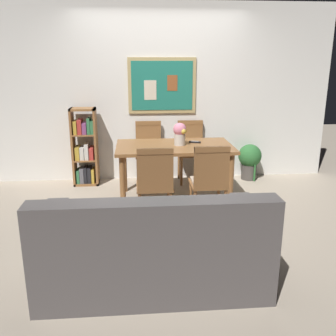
{
  "coord_description": "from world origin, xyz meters",
  "views": [
    {
      "loc": [
        -0.36,
        -4.28,
        1.78
      ],
      "look_at": [
        -0.02,
        -0.39,
        0.65
      ],
      "focal_mm": 39.83,
      "sensor_mm": 36.0,
      "label": 1
    }
  ],
  "objects_px": {
    "potted_ivy": "(250,159)",
    "flower_vase": "(180,133)",
    "dining_table": "(174,152)",
    "bookshelf": "(85,149)",
    "dining_chair_near_right": "(209,178)",
    "dining_chair_far_right": "(191,146)",
    "leather_couch": "(154,251)",
    "dining_chair_far_left": "(149,147)",
    "dining_chair_near_left": "(155,180)",
    "tv_remote": "(195,142)"
  },
  "relations": [
    {
      "from": "dining_chair_near_left",
      "to": "tv_remote",
      "type": "distance_m",
      "value": 1.12
    },
    {
      "from": "dining_chair_far_left",
      "to": "leather_couch",
      "type": "height_order",
      "value": "dining_chair_far_left"
    },
    {
      "from": "dining_chair_near_right",
      "to": "tv_remote",
      "type": "xyz_separation_m",
      "value": [
        -0.03,
        0.9,
        0.21
      ]
    },
    {
      "from": "dining_table",
      "to": "dining_chair_far_right",
      "type": "bearing_deg",
      "value": 67.37
    },
    {
      "from": "dining_chair_near_right",
      "to": "potted_ivy",
      "type": "bearing_deg",
      "value": 58.84
    },
    {
      "from": "dining_chair_near_right",
      "to": "potted_ivy",
      "type": "height_order",
      "value": "dining_chair_near_right"
    },
    {
      "from": "dining_chair_far_right",
      "to": "potted_ivy",
      "type": "bearing_deg",
      "value": -2.01
    },
    {
      "from": "leather_couch",
      "to": "bookshelf",
      "type": "bearing_deg",
      "value": 107.67
    },
    {
      "from": "dining_chair_far_left",
      "to": "tv_remote",
      "type": "distance_m",
      "value": 0.92
    },
    {
      "from": "dining_table",
      "to": "tv_remote",
      "type": "height_order",
      "value": "tv_remote"
    },
    {
      "from": "potted_ivy",
      "to": "flower_vase",
      "type": "distance_m",
      "value": 1.52
    },
    {
      "from": "dining_chair_far_left",
      "to": "dining_chair_near_right",
      "type": "distance_m",
      "value": 1.69
    },
    {
      "from": "flower_vase",
      "to": "dining_chair_far_left",
      "type": "bearing_deg",
      "value": 115.35
    },
    {
      "from": "bookshelf",
      "to": "flower_vase",
      "type": "relative_size",
      "value": 3.93
    },
    {
      "from": "tv_remote",
      "to": "dining_chair_near_left",
      "type": "bearing_deg",
      "value": -121.85
    },
    {
      "from": "dining_chair_near_right",
      "to": "tv_remote",
      "type": "bearing_deg",
      "value": 91.6
    },
    {
      "from": "dining_table",
      "to": "dining_chair_near_right",
      "type": "bearing_deg",
      "value": -68.55
    },
    {
      "from": "dining_chair_near_left",
      "to": "tv_remote",
      "type": "bearing_deg",
      "value": 58.15
    },
    {
      "from": "bookshelf",
      "to": "potted_ivy",
      "type": "height_order",
      "value": "bookshelf"
    },
    {
      "from": "dining_chair_near_left",
      "to": "bookshelf",
      "type": "height_order",
      "value": "bookshelf"
    },
    {
      "from": "flower_vase",
      "to": "tv_remote",
      "type": "xyz_separation_m",
      "value": [
        0.21,
        0.12,
        -0.15
      ]
    },
    {
      "from": "dining_chair_near_right",
      "to": "dining_chair_far_right",
      "type": "distance_m",
      "value": 1.59
    },
    {
      "from": "dining_chair_near_left",
      "to": "tv_remote",
      "type": "relative_size",
      "value": 5.62
    },
    {
      "from": "bookshelf",
      "to": "dining_chair_far_left",
      "type": "bearing_deg",
      "value": 2.15
    },
    {
      "from": "dining_chair_near_right",
      "to": "leather_couch",
      "type": "distance_m",
      "value": 1.39
    },
    {
      "from": "dining_table",
      "to": "flower_vase",
      "type": "xyz_separation_m",
      "value": [
        0.07,
        0.0,
        0.25
      ]
    },
    {
      "from": "leather_couch",
      "to": "dining_chair_far_left",
      "type": "bearing_deg",
      "value": 88.63
    },
    {
      "from": "dining_table",
      "to": "dining_chair_near_right",
      "type": "distance_m",
      "value": 0.85
    },
    {
      "from": "dining_chair_far_right",
      "to": "flower_vase",
      "type": "bearing_deg",
      "value": -108.27
    },
    {
      "from": "dining_table",
      "to": "flower_vase",
      "type": "bearing_deg",
      "value": 0.53
    },
    {
      "from": "dining_chair_far_left",
      "to": "flower_vase",
      "type": "height_order",
      "value": "flower_vase"
    },
    {
      "from": "dining_chair_near_left",
      "to": "flower_vase",
      "type": "relative_size",
      "value": 3.16
    },
    {
      "from": "dining_table",
      "to": "bookshelf",
      "type": "height_order",
      "value": "bookshelf"
    },
    {
      "from": "dining_chair_near_left",
      "to": "potted_ivy",
      "type": "distance_m",
      "value": 2.22
    },
    {
      "from": "dining_table",
      "to": "potted_ivy",
      "type": "height_order",
      "value": "dining_table"
    },
    {
      "from": "bookshelf",
      "to": "tv_remote",
      "type": "relative_size",
      "value": 6.98
    },
    {
      "from": "dining_table",
      "to": "dining_chair_far_left",
      "type": "relative_size",
      "value": 1.63
    },
    {
      "from": "potted_ivy",
      "to": "tv_remote",
      "type": "distance_m",
      "value": 1.24
    },
    {
      "from": "dining_chair_far_right",
      "to": "leather_couch",
      "type": "bearing_deg",
      "value": -104.23
    },
    {
      "from": "leather_couch",
      "to": "flower_vase",
      "type": "height_order",
      "value": "flower_vase"
    },
    {
      "from": "dining_chair_near_left",
      "to": "leather_couch",
      "type": "xyz_separation_m",
      "value": [
        -0.07,
        -1.16,
        -0.22
      ]
    },
    {
      "from": "bookshelf",
      "to": "potted_ivy",
      "type": "bearing_deg",
      "value": 0.34
    },
    {
      "from": "dining_table",
      "to": "bookshelf",
      "type": "xyz_separation_m",
      "value": [
        -1.24,
        0.75,
        -0.11
      ]
    },
    {
      "from": "flower_vase",
      "to": "tv_remote",
      "type": "height_order",
      "value": "flower_vase"
    },
    {
      "from": "flower_vase",
      "to": "dining_chair_near_right",
      "type": "bearing_deg",
      "value": -73.09
    },
    {
      "from": "dining_chair_near_left",
      "to": "dining_chair_far_right",
      "type": "distance_m",
      "value": 1.74
    },
    {
      "from": "dining_table",
      "to": "bookshelf",
      "type": "bearing_deg",
      "value": 148.68
    },
    {
      "from": "dining_chair_far_left",
      "to": "leather_couch",
      "type": "bearing_deg",
      "value": -91.37
    },
    {
      "from": "dining_chair_far_right",
      "to": "flower_vase",
      "type": "relative_size",
      "value": 3.16
    },
    {
      "from": "dining_chair_far_right",
      "to": "dining_chair_near_left",
      "type": "bearing_deg",
      "value": -111.28
    }
  ]
}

